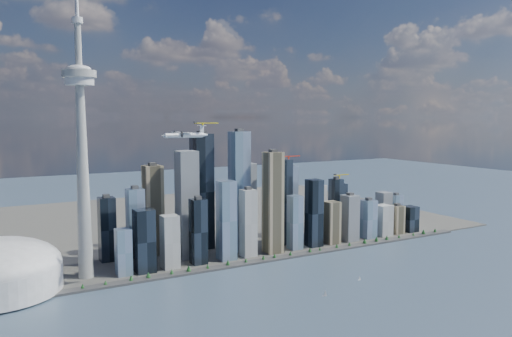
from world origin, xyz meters
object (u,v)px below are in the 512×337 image
needle_tower (82,145)px  sailboat_west (325,294)px  sailboat_east (360,279)px  airplane (185,135)px

needle_tower → sailboat_west: (314.15, -273.03, -232.37)m
needle_tower → sailboat_east: bearing=-30.0°
needle_tower → airplane: 198.92m
needle_tower → airplane: bearing=-48.8°
airplane → sailboat_west: bearing=-37.7°
airplane → needle_tower: bearing=127.4°
airplane → sailboat_east: 390.62m
sailboat_east → airplane: bearing=162.2°
airplane → sailboat_east: bearing=-21.3°
sailboat_east → sailboat_west: bearing=-161.4°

